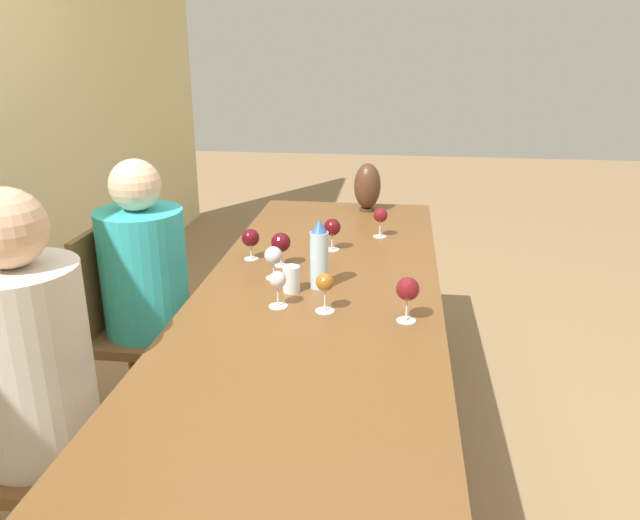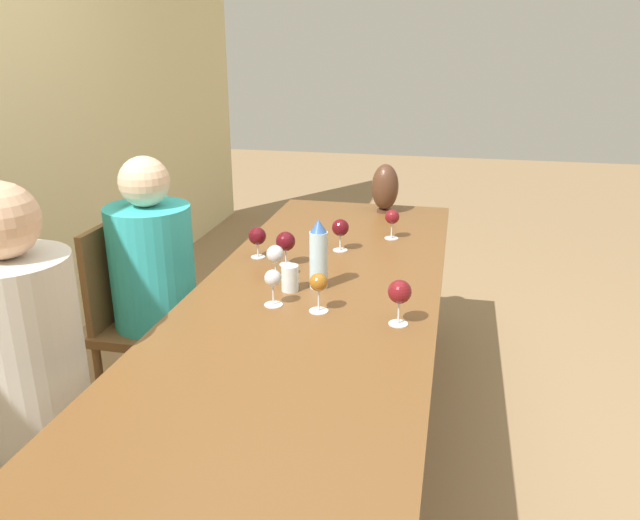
% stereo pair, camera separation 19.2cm
% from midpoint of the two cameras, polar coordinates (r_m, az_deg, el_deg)
% --- Properties ---
extents(ground_plane, '(14.00, 14.00, 0.00)m').
position_cam_midpoint_polar(ground_plane, '(2.70, 1.92, -17.29)').
color(ground_plane, '#937551').
extents(dining_table, '(2.61, 0.91, 0.74)m').
position_cam_midpoint_polar(dining_table, '(2.36, 2.11, -4.18)').
color(dining_table, brown).
rests_on(dining_table, ground_plane).
extents(water_bottle, '(0.07, 0.07, 0.26)m').
position_cam_midpoint_polar(water_bottle, '(2.31, 2.14, 0.44)').
color(water_bottle, silver).
rests_on(water_bottle, dining_table).
extents(water_tumbler, '(0.06, 0.06, 0.10)m').
position_cam_midpoint_polar(water_tumbler, '(2.30, -0.39, -1.70)').
color(water_tumbler, silver).
rests_on(water_tumbler, dining_table).
extents(vase, '(0.14, 0.14, 0.26)m').
position_cam_midpoint_polar(vase, '(3.36, 7.61, 6.57)').
color(vase, '#4C2D1E').
rests_on(vase, dining_table).
extents(wine_glass_0, '(0.07, 0.07, 0.14)m').
position_cam_midpoint_polar(wine_glass_0, '(2.11, 2.49, -2.24)').
color(wine_glass_0, silver).
rests_on(wine_glass_0, dining_table).
extents(wine_glass_1, '(0.08, 0.08, 0.13)m').
position_cam_midpoint_polar(wine_glass_1, '(2.64, -3.69, 2.12)').
color(wine_glass_1, silver).
rests_on(wine_glass_1, dining_table).
extents(wine_glass_2, '(0.08, 0.08, 0.14)m').
position_cam_midpoint_polar(wine_glass_2, '(2.55, -1.01, 1.64)').
color(wine_glass_2, silver).
rests_on(wine_glass_2, dining_table).
extents(wine_glass_3, '(0.07, 0.07, 0.13)m').
position_cam_midpoint_polar(wine_glass_3, '(2.16, -1.80, -1.87)').
color(wine_glass_3, silver).
rests_on(wine_glass_3, dining_table).
extents(wine_glass_4, '(0.07, 0.07, 0.13)m').
position_cam_midpoint_polar(wine_glass_4, '(2.42, -1.85, 0.44)').
color(wine_glass_4, silver).
rests_on(wine_glass_4, dining_table).
extents(wine_glass_5, '(0.07, 0.07, 0.14)m').
position_cam_midpoint_polar(wine_glass_5, '(2.92, 8.49, 3.82)').
color(wine_glass_5, silver).
rests_on(wine_glass_5, dining_table).
extents(wine_glass_6, '(0.08, 0.08, 0.15)m').
position_cam_midpoint_polar(wine_glass_6, '(2.04, 9.98, -3.00)').
color(wine_glass_6, silver).
rests_on(wine_glass_6, dining_table).
extents(wine_glass_7, '(0.07, 0.07, 0.14)m').
position_cam_midpoint_polar(wine_glass_7, '(2.73, 3.96, 2.88)').
color(wine_glass_7, silver).
rests_on(wine_glass_7, dining_table).
extents(chair_near, '(0.44, 0.44, 0.89)m').
position_cam_midpoint_polar(chair_near, '(2.18, -23.66, -13.57)').
color(chair_near, brown).
rests_on(chair_near, ground_plane).
extents(chair_far, '(0.44, 0.44, 0.89)m').
position_cam_midpoint_polar(chair_far, '(2.79, -14.03, -4.95)').
color(chair_far, brown).
rests_on(chair_far, ground_plane).
extents(person_near, '(0.34, 0.34, 1.26)m').
position_cam_midpoint_polar(person_near, '(2.04, -22.50, -9.57)').
color(person_near, '#2D2D38').
rests_on(person_near, ground_plane).
extents(person_far, '(0.35, 0.35, 1.18)m').
position_cam_midpoint_polar(person_far, '(2.70, -12.70, -2.35)').
color(person_far, '#2D2D38').
rests_on(person_far, ground_plane).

